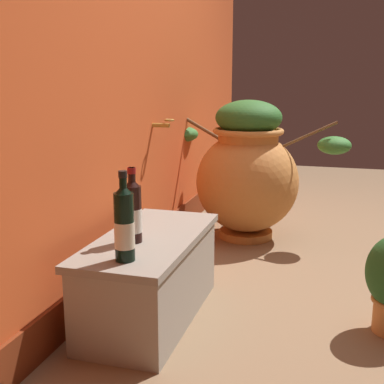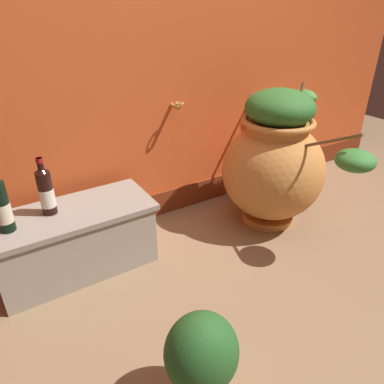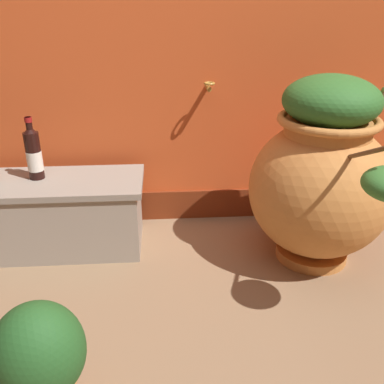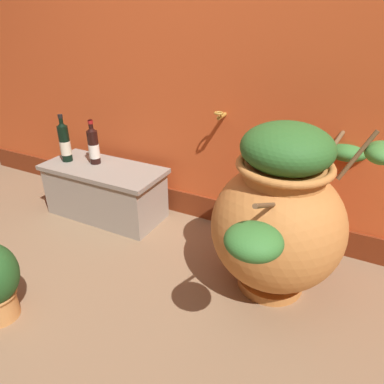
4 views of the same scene
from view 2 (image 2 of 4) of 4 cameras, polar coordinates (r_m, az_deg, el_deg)
name	(u,v)px [view 2 (image 2 of 4)]	position (r m, az deg, el deg)	size (l,w,h in m)	color
ground_plane	(273,311)	(1.86, 12.91, -18.16)	(7.00, 7.00, 0.00)	#896B4C
back_wall	(149,11)	(2.28, -6.92, 27.03)	(4.40, 0.33, 2.60)	#D15123
terracotta_urn	(274,161)	(2.33, 13.13, 4.92)	(0.77, 1.22, 0.89)	#CC7F3D
stone_ledge	(75,238)	(2.04, -18.31, -7.05)	(0.85, 0.39, 0.37)	#9E9384
wine_bottle_left	(1,205)	(1.84, -28.40, -1.85)	(0.07, 0.07, 0.33)	black
wine_bottle_middle	(46,191)	(1.91, -22.51, 0.20)	(0.07, 0.07, 0.31)	black
potted_shrub	(201,359)	(1.37, 1.52, -25.32)	(0.27, 0.25, 0.41)	#D68E4C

